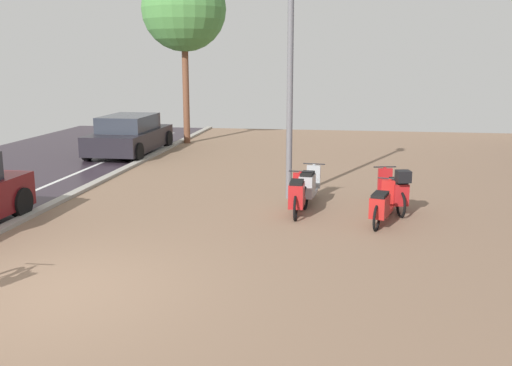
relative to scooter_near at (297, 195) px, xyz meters
name	(u,v)px	position (x,y,z in m)	size (l,w,h in m)	color
ground	(148,298)	(-1.67, -4.70, -0.44)	(21.00, 40.00, 0.13)	#2C222C
scooter_near	(297,195)	(0.00, 0.00, 0.00)	(0.52, 1.75, 0.84)	black
scooter_mid	(395,191)	(2.05, 0.58, 0.04)	(0.71, 1.88, 1.02)	black
scooter_far	(382,205)	(1.72, -0.46, -0.03)	(0.73, 1.79, 0.82)	black
scooter_extra	(309,186)	(0.18, 0.96, 0.00)	(0.53, 1.79, 0.84)	black
parked_car_far	(130,135)	(-6.47, 7.30, 0.22)	(1.93, 4.23, 1.34)	black
lamp_post	(290,61)	(-0.33, 1.45, 2.78)	(0.20, 0.52, 5.74)	slate
street_tree	(184,9)	(-5.20, 10.15, 4.66)	(3.19, 3.19, 6.69)	brown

